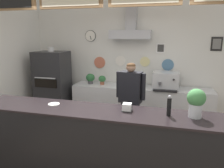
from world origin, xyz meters
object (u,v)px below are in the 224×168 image
object	(u,v)px
espresso_machine	(166,81)
napkin_holder	(127,107)
condiment_plate	(54,104)
basil_vase	(196,102)
potted_oregano	(142,81)
pepper_grinder	(169,106)
shop_worker	(130,103)
potted_thyme	(90,78)
potted_basil	(102,79)
pizza_oven	(53,86)

from	to	relation	value
espresso_machine	napkin_holder	distance (m)	2.20
condiment_plate	basil_vase	size ratio (longest dim) A/B	0.46
potted_oregano	pepper_grinder	bearing A→B (deg)	-74.23
shop_worker	pepper_grinder	size ratio (longest dim) A/B	5.84
espresso_machine	potted_thyme	world-z (taller)	espresso_machine
potted_thyme	espresso_machine	bearing A→B (deg)	-1.44
potted_thyme	shop_worker	bearing A→B (deg)	-43.68
napkin_holder	shop_worker	bearing A→B (deg)	97.58
basil_vase	shop_worker	bearing A→B (deg)	134.01
potted_basil	potted_thyme	xyz separation A→B (m)	(-0.31, 0.00, 0.02)
pizza_oven	potted_oregano	xyz separation A→B (m)	(2.16, 0.28, 0.17)
potted_oregano	pepper_grinder	size ratio (longest dim) A/B	0.84
potted_basil	potted_oregano	distance (m)	0.98
pizza_oven	basil_vase	distance (m)	3.67
pizza_oven	napkin_holder	xyz separation A→B (m)	(2.23, -1.90, 0.27)
shop_worker	napkin_holder	bearing A→B (deg)	107.20
pizza_oven	potted_basil	world-z (taller)	pizza_oven
shop_worker	napkin_holder	size ratio (longest dim) A/B	11.07
shop_worker	napkin_holder	xyz separation A→B (m)	(0.14, -1.04, 0.26)
napkin_holder	pizza_oven	bearing A→B (deg)	139.57
shop_worker	espresso_machine	world-z (taller)	shop_worker
potted_thyme	potted_oregano	size ratio (longest dim) A/B	1.10
potted_basil	napkin_holder	bearing A→B (deg)	-64.47
potted_basil	potted_oregano	size ratio (longest dim) A/B	0.95
napkin_holder	basil_vase	bearing A→B (deg)	-1.02
shop_worker	basil_vase	world-z (taller)	shop_worker
potted_thyme	pepper_grinder	world-z (taller)	pepper_grinder
shop_worker	basil_vase	bearing A→B (deg)	143.63
shop_worker	pepper_grinder	bearing A→B (deg)	132.35
shop_worker	basil_vase	size ratio (longest dim) A/B	4.30
pizza_oven	potted_thyme	world-z (taller)	pizza_oven
potted_basil	basil_vase	size ratio (longest dim) A/B	0.59
basil_vase	espresso_machine	bearing A→B (deg)	100.88
pizza_oven	basil_vase	xyz separation A→B (m)	(3.11, -1.91, 0.42)
shop_worker	potted_thyme	size ratio (longest dim) A/B	6.30
potted_thyme	pepper_grinder	bearing A→B (deg)	-49.56
pizza_oven	condiment_plate	xyz separation A→B (m)	(1.11, -1.91, 0.23)
potted_oregano	basil_vase	world-z (taller)	basil_vase
condiment_plate	shop_worker	bearing A→B (deg)	47.10
napkin_holder	potted_oregano	bearing A→B (deg)	91.88
potted_basil	napkin_holder	size ratio (longest dim) A/B	1.52
pepper_grinder	potted_oregano	bearing A→B (deg)	105.77
pepper_grinder	napkin_holder	world-z (taller)	pepper_grinder
potted_oregano	condiment_plate	xyz separation A→B (m)	(-1.04, -2.19, 0.05)
potted_oregano	condiment_plate	size ratio (longest dim) A/B	1.34
pizza_oven	espresso_machine	bearing A→B (deg)	5.35
espresso_machine	condiment_plate	bearing A→B (deg)	-126.06
potted_basil	potted_oregano	world-z (taller)	potted_oregano
espresso_machine	pepper_grinder	distance (m)	2.20
pizza_oven	napkin_holder	world-z (taller)	pizza_oven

